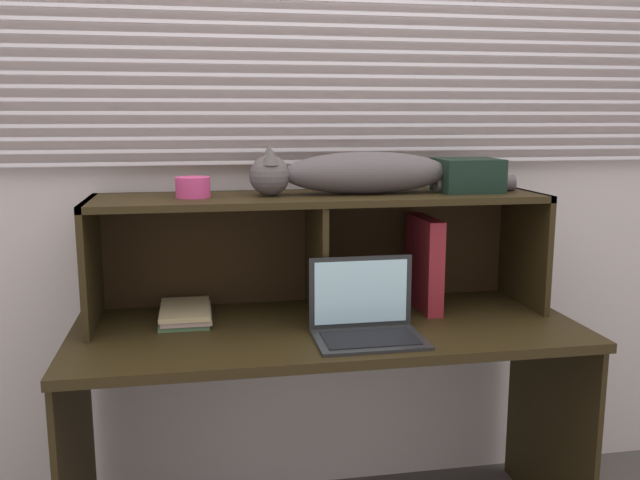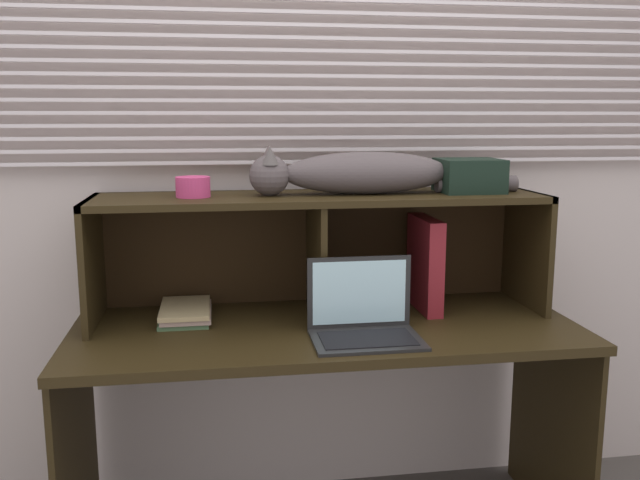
{
  "view_description": "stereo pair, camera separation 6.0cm",
  "coord_description": "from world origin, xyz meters",
  "px_view_note": "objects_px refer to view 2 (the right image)",
  "views": [
    {
      "loc": [
        -0.4,
        -1.85,
        1.39
      ],
      "look_at": [
        0.0,
        0.32,
        0.99
      ],
      "focal_mm": 38.24,
      "sensor_mm": 36.0,
      "label": 1
    },
    {
      "loc": [
        -0.34,
        -1.86,
        1.39
      ],
      "look_at": [
        0.0,
        0.32,
        0.99
      ],
      "focal_mm": 38.24,
      "sensor_mm": 36.0,
      "label": 2
    }
  ],
  "objects_px": {
    "cat": "(357,173)",
    "laptop": "(364,321)",
    "book_stack": "(185,312)",
    "binder_upright": "(425,264)",
    "small_basket": "(193,187)",
    "storage_box": "(469,176)"
  },
  "relations": [
    {
      "from": "binder_upright",
      "to": "small_basket",
      "type": "height_order",
      "value": "small_basket"
    },
    {
      "from": "cat",
      "to": "storage_box",
      "type": "xyz_separation_m",
      "value": [
        0.39,
        0.0,
        -0.01
      ]
    },
    {
      "from": "cat",
      "to": "laptop",
      "type": "bearing_deg",
      "value": -96.43
    },
    {
      "from": "storage_box",
      "to": "cat",
      "type": "bearing_deg",
      "value": 180.0
    },
    {
      "from": "book_stack",
      "to": "small_basket",
      "type": "relative_size",
      "value": 2.44
    },
    {
      "from": "cat",
      "to": "binder_upright",
      "type": "relative_size",
      "value": 2.86
    },
    {
      "from": "cat",
      "to": "laptop",
      "type": "relative_size",
      "value": 2.81
    },
    {
      "from": "small_basket",
      "to": "storage_box",
      "type": "height_order",
      "value": "storage_box"
    },
    {
      "from": "cat",
      "to": "binder_upright",
      "type": "distance_m",
      "value": 0.39
    },
    {
      "from": "binder_upright",
      "to": "book_stack",
      "type": "bearing_deg",
      "value": 179.99
    },
    {
      "from": "cat",
      "to": "book_stack",
      "type": "height_order",
      "value": "cat"
    },
    {
      "from": "book_stack",
      "to": "storage_box",
      "type": "bearing_deg",
      "value": -0.01
    },
    {
      "from": "binder_upright",
      "to": "book_stack",
      "type": "relative_size",
      "value": 1.2
    },
    {
      "from": "cat",
      "to": "book_stack",
      "type": "relative_size",
      "value": 3.41
    },
    {
      "from": "small_basket",
      "to": "cat",
      "type": "bearing_deg",
      "value": 0.0
    },
    {
      "from": "laptop",
      "to": "binder_upright",
      "type": "distance_m",
      "value": 0.4
    },
    {
      "from": "small_basket",
      "to": "book_stack",
      "type": "bearing_deg",
      "value": 179.69
    },
    {
      "from": "laptop",
      "to": "small_basket",
      "type": "relative_size",
      "value": 2.96
    },
    {
      "from": "cat",
      "to": "laptop",
      "type": "distance_m",
      "value": 0.5
    },
    {
      "from": "book_stack",
      "to": "storage_box",
      "type": "distance_m",
      "value": 1.05
    },
    {
      "from": "book_stack",
      "to": "small_basket",
      "type": "bearing_deg",
      "value": -0.31
    },
    {
      "from": "book_stack",
      "to": "storage_box",
      "type": "height_order",
      "value": "storage_box"
    }
  ]
}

